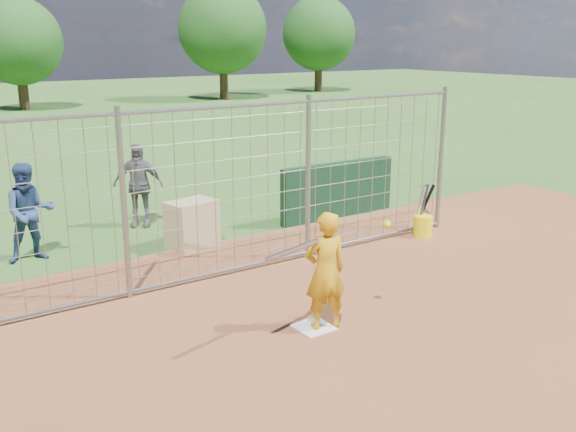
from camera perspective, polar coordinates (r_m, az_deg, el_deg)
ground at (r=8.12m, az=1.45°, el=-9.43°), size 100.00×100.00×0.00m
home_plate at (r=7.97m, az=2.31°, el=-9.86°), size 0.43×0.43×0.02m
dugout_wall at (r=12.62m, az=4.47°, el=2.30°), size 2.60×0.20×1.10m
batter at (r=7.69m, az=3.35°, el=-4.94°), size 0.59×0.44×1.48m
bystander_a at (r=10.84m, az=-21.99°, el=0.29°), size 0.82×0.66×1.58m
bystander_b at (r=12.26m, az=-13.18°, el=2.70°), size 0.99×0.84×1.58m
equipment_bin at (r=10.94m, az=-8.53°, el=-0.71°), size 0.90×0.71×0.80m
equipment_in_play at (r=7.27m, az=2.63°, el=-2.45°), size 1.85×0.29×0.16m
bucket_with_bats at (r=11.69m, az=11.90°, el=-0.60°), size 0.34×0.40×0.97m
backstop_fence at (r=9.31m, az=-5.70°, el=2.00°), size 9.08×0.08×2.60m
tree_line at (r=34.90m, az=-22.80°, el=14.81°), size 44.66×6.72×6.48m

